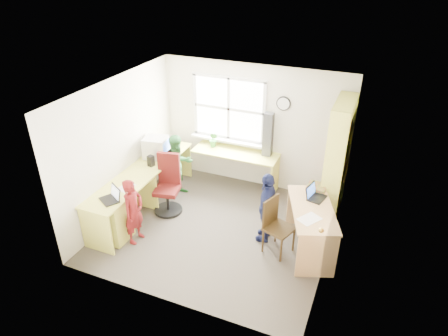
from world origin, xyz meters
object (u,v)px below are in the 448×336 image
(laptop_left, at_px, (112,197))
(person_navy, at_px, (267,207))
(wooden_chair, at_px, (276,223))
(potted_plant, at_px, (213,140))
(crt_monitor, at_px, (156,148))
(person_green, at_px, (178,166))
(bookshelf, at_px, (337,164))
(laptop_right, at_px, (314,195))
(cd_tower, at_px, (268,135))
(swivel_chair, at_px, (168,187))
(l_desk, at_px, (140,199))
(right_desk, at_px, (311,219))
(person_red, at_px, (134,211))

(laptop_left, bearing_deg, person_navy, 53.45)
(laptop_left, bearing_deg, wooden_chair, 46.94)
(laptop_left, bearing_deg, potted_plant, 103.95)
(crt_monitor, bearing_deg, person_green, 2.06)
(bookshelf, distance_m, laptop_right, 0.83)
(laptop_left, height_order, person_green, person_green)
(laptop_right, bearing_deg, crt_monitor, 99.00)
(cd_tower, distance_m, potted_plant, 1.10)
(swivel_chair, bearing_deg, potted_plant, 63.46)
(swivel_chair, distance_m, laptop_left, 1.17)
(cd_tower, bearing_deg, laptop_right, -44.53)
(potted_plant, relative_size, person_navy, 0.26)
(l_desk, xyz_separation_m, laptop_right, (2.77, 0.68, 0.35))
(bookshelf, height_order, cd_tower, bookshelf)
(swivel_chair, distance_m, wooden_chair, 2.09)
(crt_monitor, xyz_separation_m, person_navy, (2.32, -0.56, -0.36))
(right_desk, relative_size, laptop_left, 3.64)
(l_desk, bearing_deg, person_red, -67.57)
(wooden_chair, relative_size, laptop_right, 2.55)
(bookshelf, distance_m, person_navy, 1.44)
(l_desk, relative_size, cd_tower, 3.52)
(laptop_left, distance_m, person_navy, 2.42)
(right_desk, bearing_deg, swivel_chair, 157.06)
(bookshelf, distance_m, crt_monitor, 3.22)
(right_desk, distance_m, crt_monitor, 3.09)
(right_desk, bearing_deg, laptop_right, 76.53)
(right_desk, xyz_separation_m, crt_monitor, (-3.01, 0.55, 0.41))
(potted_plant, distance_m, person_green, 0.89)
(crt_monitor, bearing_deg, l_desk, -87.44)
(cd_tower, bearing_deg, wooden_chair, -67.08)
(laptop_right, bearing_deg, laptop_left, 127.23)
(right_desk, height_order, laptop_right, laptop_right)
(potted_plant, xyz_separation_m, person_red, (-0.38, -2.23, -0.35))
(potted_plant, bearing_deg, laptop_right, -26.07)
(crt_monitor, distance_m, person_red, 1.52)
(person_red, bearing_deg, wooden_chair, -70.62)
(person_red, bearing_deg, person_green, 3.44)
(bookshelf, xyz_separation_m, person_red, (-2.76, -1.95, -0.45))
(crt_monitor, distance_m, person_green, 0.53)
(bookshelf, relative_size, swivel_chair, 1.95)
(bookshelf, xyz_separation_m, laptop_right, (-0.19, -0.79, -0.20))
(person_red, bearing_deg, crt_monitor, 19.01)
(laptop_right, distance_m, person_red, 2.83)
(person_green, bearing_deg, l_desk, -158.29)
(right_desk, bearing_deg, person_green, 145.97)
(wooden_chair, distance_m, person_green, 2.31)
(person_red, relative_size, person_green, 0.91)
(wooden_chair, height_order, person_navy, person_navy)
(wooden_chair, distance_m, person_red, 2.21)
(person_green, bearing_deg, cd_tower, -29.36)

